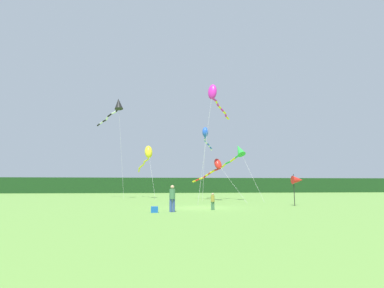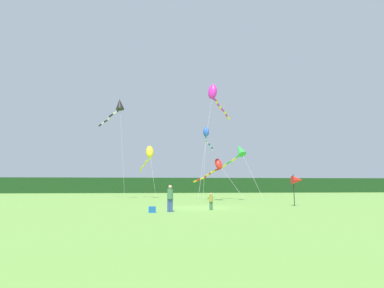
{
  "view_description": "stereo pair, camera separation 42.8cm",
  "coord_description": "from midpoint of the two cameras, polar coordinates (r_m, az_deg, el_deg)",
  "views": [
    {
      "loc": [
        -3.39,
        -23.15,
        1.71
      ],
      "look_at": [
        0.0,
        6.0,
        5.68
      ],
      "focal_mm": 28.4,
      "sensor_mm": 36.0,
      "label": 1
    },
    {
      "loc": [
        -2.96,
        -23.19,
        1.71
      ],
      "look_at": [
        0.0,
        6.0,
        5.68
      ],
      "focal_mm": 28.4,
      "sensor_mm": 36.0,
      "label": 2
    }
  ],
  "objects": [
    {
      "name": "kite_magenta",
      "position": [
        31.85,
        4.54,
        9.21
      ],
      "size": [
        4.64,
        6.97,
        12.06
      ],
      "color": "#B2B2B2",
      "rests_on": "ground"
    },
    {
      "name": "banner_flag_pole",
      "position": [
        26.89,
        19.62,
        -6.41
      ],
      "size": [
        0.9,
        0.7,
        2.6
      ],
      "color": "black",
      "rests_on": "ground"
    },
    {
      "name": "kite_yellow",
      "position": [
        40.23,
        -7.78,
        -1.86
      ],
      "size": [
        2.66,
        9.82,
        6.95
      ],
      "color": "#B2B2B2",
      "rests_on": "ground"
    },
    {
      "name": "person_adult",
      "position": [
        19.83,
        -3.5,
        -9.88
      ],
      "size": [
        0.37,
        0.37,
        1.7
      ],
      "color": "#334C8C",
      "rests_on": "ground"
    },
    {
      "name": "cooler_box",
      "position": [
        19.54,
        -6.84,
        -12.12
      ],
      "size": [
        0.44,
        0.34,
        0.38
      ],
      "primitive_type": "cube",
      "color": "#1959B2",
      "rests_on": "ground"
    },
    {
      "name": "kite_green",
      "position": [
        34.84,
        9.01,
        -1.55
      ],
      "size": [
        2.74,
        9.76,
        6.43
      ],
      "color": "#B2B2B2",
      "rests_on": "ground"
    },
    {
      "name": "kite_black",
      "position": [
        39.9,
        -13.39,
        6.92
      ],
      "size": [
        4.67,
        6.62,
        12.61
      ],
      "color": "#B2B2B2",
      "rests_on": "ground"
    },
    {
      "name": "kite_red",
      "position": [
        34.29,
        4.75,
        -4.36
      ],
      "size": [
        4.03,
        10.48,
        4.79
      ],
      "color": "#B2B2B2",
      "rests_on": "ground"
    },
    {
      "name": "person_child",
      "position": [
        21.42,
        4.17,
        -10.52
      ],
      "size": [
        0.26,
        0.26,
        1.16
      ],
      "color": "#3F724C",
      "rests_on": "ground"
    },
    {
      "name": "kite_blue",
      "position": [
        36.67,
        3.1,
        1.75
      ],
      "size": [
        2.38,
        6.83,
        8.64
      ],
      "color": "#B2B2B2",
      "rests_on": "ground"
    },
    {
      "name": "ground_plane",
      "position": [
        23.45,
        2.05,
        -11.89
      ],
      "size": [
        120.0,
        120.0,
        0.0
      ],
      "primitive_type": "plane",
      "color": "#6B9E42"
    },
    {
      "name": "distant_treeline",
      "position": [
        68.24,
        -3.16,
        -7.75
      ],
      "size": [
        108.0,
        2.53,
        3.3
      ],
      "primitive_type": "cube",
      "color": "#193D19",
      "rests_on": "ground"
    }
  ]
}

